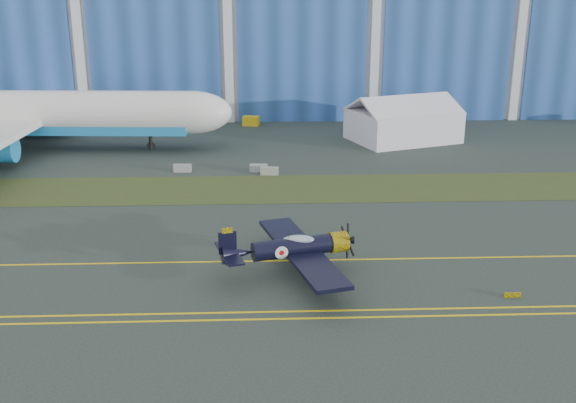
{
  "coord_description": "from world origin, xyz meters",
  "views": [
    {
      "loc": [
        4.8,
        -53.52,
        20.97
      ],
      "look_at": [
        6.99,
        1.5,
        2.73
      ],
      "focal_mm": 42.0,
      "sensor_mm": 36.0,
      "label": 1
    }
  ],
  "objects_px": {
    "warbird": "(293,247)",
    "tent": "(403,118)",
    "jetliner": "(9,65)",
    "tug": "(251,121)",
    "shipping_container": "(188,117)"
  },
  "relations": [
    {
      "from": "warbird",
      "to": "tent",
      "type": "bearing_deg",
      "value": 53.07
    },
    {
      "from": "warbird",
      "to": "shipping_container",
      "type": "height_order",
      "value": "warbird"
    },
    {
      "from": "warbird",
      "to": "tug",
      "type": "distance_m",
      "value": 54.03
    },
    {
      "from": "jetliner",
      "to": "warbird",
      "type": "bearing_deg",
      "value": -46.84
    },
    {
      "from": "tug",
      "to": "warbird",
      "type": "bearing_deg",
      "value": -72.2
    },
    {
      "from": "tent",
      "to": "shipping_container",
      "type": "xyz_separation_m",
      "value": [
        -30.27,
        10.99,
        -1.84
      ]
    },
    {
      "from": "warbird",
      "to": "jetliner",
      "type": "distance_m",
      "value": 53.09
    },
    {
      "from": "tent",
      "to": "shipping_container",
      "type": "relative_size",
      "value": 2.69
    },
    {
      "from": "tent",
      "to": "jetliner",
      "type": "bearing_deg",
      "value": 163.54
    },
    {
      "from": "warbird",
      "to": "shipping_container",
      "type": "xyz_separation_m",
      "value": [
        -13.27,
        54.23,
        -0.84
      ]
    },
    {
      "from": "warbird",
      "to": "tent",
      "type": "distance_m",
      "value": 46.47
    },
    {
      "from": "warbird",
      "to": "shipping_container",
      "type": "bearing_deg",
      "value": 88.28
    },
    {
      "from": "jetliner",
      "to": "tug",
      "type": "distance_m",
      "value": 34.25
    },
    {
      "from": "shipping_container",
      "to": "tug",
      "type": "distance_m",
      "value": 9.51
    },
    {
      "from": "warbird",
      "to": "tent",
      "type": "xyz_separation_m",
      "value": [
        17.0,
        43.23,
        1.01
      ]
    }
  ]
}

